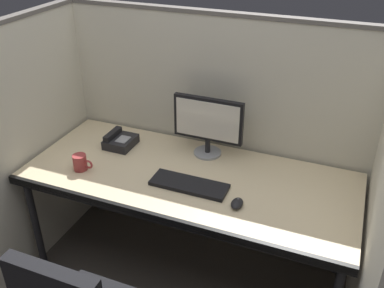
{
  "coord_description": "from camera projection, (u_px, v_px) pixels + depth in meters",
  "views": [
    {
      "loc": [
        0.78,
        -1.59,
        2.11
      ],
      "look_at": [
        0.0,
        0.35,
        0.92
      ],
      "focal_mm": 40.11,
      "sensor_mm": 36.0,
      "label": 1
    }
  ],
  "objects": [
    {
      "name": "cubicle_partition_rear",
      "position": [
        215.0,
        134.0,
        2.79
      ],
      "size": [
        2.21,
        0.06,
        1.57
      ],
      "color": "beige",
      "rests_on": "ground"
    },
    {
      "name": "desk",
      "position": [
        188.0,
        183.0,
        2.47
      ],
      "size": [
        1.9,
        0.8,
        0.74
      ],
      "color": "beige",
      "rests_on": "ground"
    },
    {
      "name": "computer_mouse",
      "position": [
        237.0,
        203.0,
        2.2
      ],
      "size": [
        0.06,
        0.1,
        0.04
      ],
      "color": "black",
      "rests_on": "desk"
    },
    {
      "name": "desk_phone",
      "position": [
        120.0,
        141.0,
        2.74
      ],
      "size": [
        0.17,
        0.19,
        0.09
      ],
      "color": "black",
      "rests_on": "desk"
    },
    {
      "name": "cubicle_partition_left",
      "position": [
        35.0,
        144.0,
        2.67
      ],
      "size": [
        0.06,
        1.41,
        1.57
      ],
      "color": "beige",
      "rests_on": "ground"
    },
    {
      "name": "cubicle_partition_right",
      "position": [
        375.0,
        221.0,
        2.03
      ],
      "size": [
        0.06,
        1.41,
        1.57
      ],
      "color": "beige",
      "rests_on": "ground"
    },
    {
      "name": "coffee_mug",
      "position": [
        80.0,
        162.0,
        2.49
      ],
      "size": [
        0.13,
        0.08,
        0.09
      ],
      "color": "#993333",
      "rests_on": "desk"
    },
    {
      "name": "keyboard_main",
      "position": [
        189.0,
        185.0,
        2.36
      ],
      "size": [
        0.43,
        0.15,
        0.02
      ],
      "primitive_type": "cube",
      "color": "black",
      "rests_on": "desk"
    },
    {
      "name": "monitor_center",
      "position": [
        208.0,
        123.0,
        2.56
      ],
      "size": [
        0.43,
        0.17,
        0.37
      ],
      "color": "gray",
      "rests_on": "desk"
    }
  ]
}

